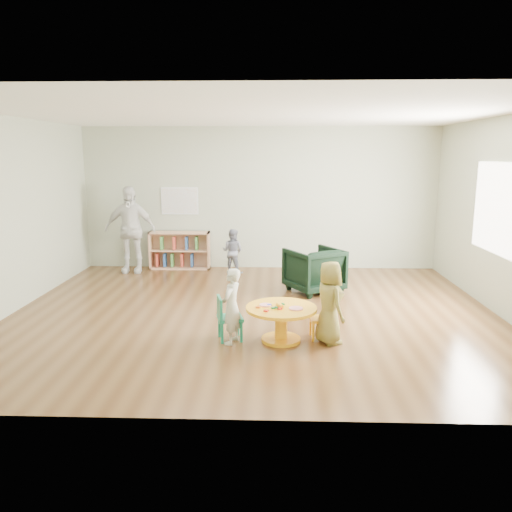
# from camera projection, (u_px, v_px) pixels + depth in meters

# --- Properties ---
(room) EXTENTS (7.10, 7.00, 2.80)m
(room) POSITION_uv_depth(u_px,v_px,m) (255.00, 181.00, 6.88)
(room) COLOR #54341A
(room) RESTS_ON ground
(activity_table) EXTENTS (0.87, 0.87, 0.48)m
(activity_table) POSITION_uv_depth(u_px,v_px,m) (281.00, 317.00, 6.09)
(activity_table) COLOR #FFAC15
(activity_table) RESTS_ON ground
(kid_chair_left) EXTENTS (0.36, 0.36, 0.55)m
(kid_chair_left) POSITION_uv_depth(u_px,v_px,m) (227.00, 317.00, 6.13)
(kid_chair_left) COLOR #188460
(kid_chair_left) RESTS_ON ground
(kid_chair_right) EXTENTS (0.28, 0.28, 0.49)m
(kid_chair_right) POSITION_uv_depth(u_px,v_px,m) (324.00, 318.00, 6.20)
(kid_chair_right) COLOR #FFAC15
(kid_chair_right) RESTS_ON ground
(bookshelf) EXTENTS (1.20, 0.30, 0.75)m
(bookshelf) POSITION_uv_depth(u_px,v_px,m) (179.00, 250.00, 10.03)
(bookshelf) COLOR tan
(bookshelf) RESTS_ON ground
(alphabet_poster) EXTENTS (0.74, 0.01, 0.54)m
(alphabet_poster) POSITION_uv_depth(u_px,v_px,m) (180.00, 201.00, 9.96)
(alphabet_poster) COLOR white
(alphabet_poster) RESTS_ON ground
(armchair) EXTENTS (1.10, 1.10, 0.74)m
(armchair) POSITION_uv_depth(u_px,v_px,m) (314.00, 270.00, 8.30)
(armchair) COLOR black
(armchair) RESTS_ON ground
(child_left) EXTENTS (0.32, 0.39, 0.93)m
(child_left) POSITION_uv_depth(u_px,v_px,m) (232.00, 306.00, 6.00)
(child_left) COLOR silver
(child_left) RESTS_ON ground
(child_right) EXTENTS (0.48, 0.58, 1.01)m
(child_right) POSITION_uv_depth(u_px,v_px,m) (329.00, 303.00, 6.00)
(child_right) COLOR gold
(child_right) RESTS_ON ground
(toddler) EXTENTS (0.51, 0.45, 0.87)m
(toddler) POSITION_uv_depth(u_px,v_px,m) (233.00, 251.00, 9.58)
(toddler) COLOR #19203E
(toddler) RESTS_ON ground
(adult_caretaker) EXTENTS (0.99, 0.42, 1.68)m
(adult_caretaker) POSITION_uv_depth(u_px,v_px,m) (130.00, 230.00, 9.62)
(adult_caretaker) COLOR white
(adult_caretaker) RESTS_ON ground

